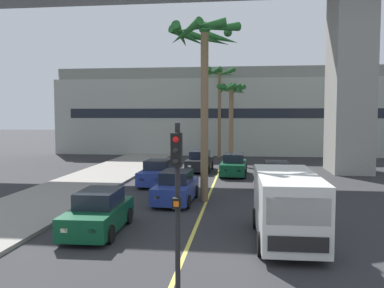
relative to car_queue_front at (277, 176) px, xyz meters
The scene contains 14 objects.
sidewalk_left 14.45m from the car_queue_front, 144.94° to the right, with size 4.80×80.00×0.15m, color gray.
lane_stripe_center 3.90m from the car_queue_front, behind, with size 0.14×56.00×0.01m, color #DBCC4C.
pier_building_backdrop 23.00m from the car_queue_front, 99.70° to the left, with size 37.48×8.04×9.36m.
car_queue_front is the anchor object (origin of this frame).
car_queue_second 12.53m from the car_queue_front, 125.90° to the right, with size 1.92×4.14×1.56m.
car_queue_third 7.05m from the car_queue_front, 138.93° to the right, with size 1.94×4.16×1.56m.
car_queue_fourth 5.40m from the car_queue_front, 119.38° to the left, with size 1.95×4.16×1.56m.
car_queue_fifth 8.57m from the car_queue_front, 128.31° to the left, with size 1.94×4.15×1.56m.
car_queue_sixth 7.28m from the car_queue_front, behind, with size 1.91×4.14×1.56m.
delivery_van 10.50m from the car_queue_front, 92.77° to the right, with size 2.23×5.28×2.36m.
traffic_light_median_near 16.17m from the car_queue_front, 102.59° to the right, with size 0.24×0.37×4.20m.
palm_tree_near_median 18.50m from the car_queue_front, 104.65° to the left, with size 3.30×3.33×9.11m.
palm_tree_mid_median 8.78m from the car_queue_front, 133.26° to the right, with size 3.67×3.69×8.93m.
palm_tree_far_median 12.84m from the car_queue_front, 104.83° to the left, with size 2.63×2.59×7.13m.
Camera 1 is at (1.77, -0.40, 4.39)m, focal length 38.46 mm.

